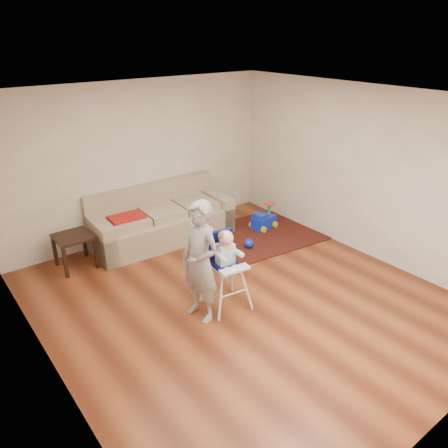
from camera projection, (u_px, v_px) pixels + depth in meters
ground at (242, 299)px, 6.07m from camera, size 5.50×5.50×0.00m
room_envelope at (218, 160)px, 5.68m from camera, size 5.04×5.52×2.72m
sofa at (161, 215)px, 7.58m from camera, size 2.50×1.12×0.95m
side_table at (75, 251)px, 6.79m from camera, size 0.54×0.54×0.54m
area_rug at (260, 234)px, 7.95m from camera, size 2.33×1.85×0.02m
ride_on_toy at (264, 216)px, 8.10m from camera, size 0.46×0.35×0.47m
toy_ball at (249, 243)px, 7.42m from camera, size 0.16×0.16×0.16m
high_chair at (226, 270)px, 5.72m from camera, size 0.58×0.58×1.12m
adult at (200, 262)px, 5.39m from camera, size 0.47×0.63×1.60m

